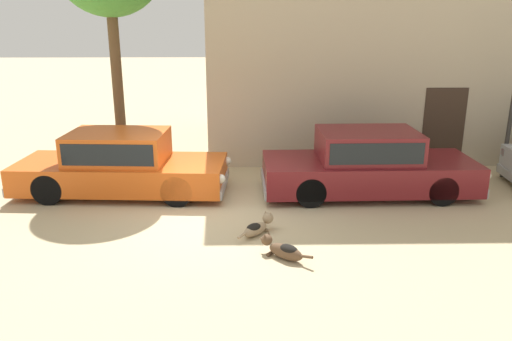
{
  "coord_description": "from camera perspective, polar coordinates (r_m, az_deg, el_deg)",
  "views": [
    {
      "loc": [
        0.8,
        -9.5,
        3.89
      ],
      "look_at": [
        0.99,
        0.2,
        0.9
      ],
      "focal_mm": 35.54,
      "sensor_mm": 36.0,
      "label": 1
    }
  ],
  "objects": [
    {
      "name": "apartment_block",
      "position": [
        17.63,
        26.35,
        15.86
      ],
      "size": [
        17.69,
        5.71,
        8.04
      ],
      "color": "tan",
      "rests_on": "ground_plane"
    },
    {
      "name": "stray_dog_spotted",
      "position": [
        9.41,
        0.25,
        -6.31
      ],
      "size": [
        0.73,
        0.82,
        0.36
      ],
      "rotation": [
        0.0,
        0.0,
        0.86
      ],
      "color": "#997F60",
      "rests_on": "ground_plane"
    },
    {
      "name": "parked_sedan_second",
      "position": [
        11.6,
        12.5,
        0.83
      ],
      "size": [
        4.85,
        1.89,
        1.45
      ],
      "rotation": [
        0.0,
        0.0,
        0.02
      ],
      "color": "maroon",
      "rests_on": "ground_plane"
    },
    {
      "name": "ground_plane",
      "position": [
        10.3,
        -5.54,
        -5.15
      ],
      "size": [
        80.0,
        80.0,
        0.0
      ],
      "primitive_type": "plane",
      "color": "tan"
    },
    {
      "name": "stray_dog_tan",
      "position": [
        8.52,
        3.05,
        -8.86
      ],
      "size": [
        0.88,
        0.73,
        0.37
      ],
      "rotation": [
        0.0,
        0.0,
        2.47
      ],
      "color": "brown",
      "rests_on": "ground_plane"
    },
    {
      "name": "parked_sedan_nearest",
      "position": [
        11.75,
        -14.99,
        0.77
      ],
      "size": [
        4.84,
        2.01,
        1.42
      ],
      "rotation": [
        0.0,
        0.0,
        -0.06
      ],
      "color": "#D15619",
      "rests_on": "ground_plane"
    }
  ]
}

